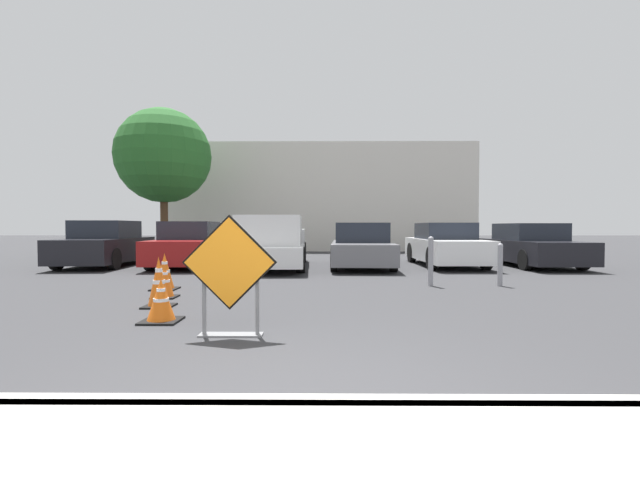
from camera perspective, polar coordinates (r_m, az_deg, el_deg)
The scene contains 17 objects.
ground_plane at distance 12.88m, azimuth -0.40°, elevation -3.94°, with size 96.00×96.00×0.00m, color #333335.
curb_lip at distance 3.08m, azimuth -3.31°, elevation -21.66°, with size 23.62×0.20×0.14m.
road_closed_sign at distance 5.12m, azimuth -11.95°, elevation -4.21°, with size 1.11×0.20×1.43m.
traffic_cone_nearest at distance 6.23m, azimuth -20.43°, elevation -7.62°, with size 0.50×0.50×0.59m.
traffic_cone_second at distance 7.36m, azimuth -20.69°, elevation -5.33°, with size 0.45×0.45×0.81m.
traffic_cone_third at distance 8.27m, azimuth -19.97°, elevation -5.25°, with size 0.42×0.42×0.60m.
traffic_cone_fourth at distance 9.32m, azimuth -20.00°, elevation -4.02°, with size 0.50×0.50×0.75m.
parked_car_nearest at distance 15.64m, azimuth -26.71°, elevation -0.60°, with size 2.03×4.24×1.48m.
parked_car_second at distance 14.58m, azimuth -16.93°, elevation -0.72°, with size 1.96×4.51×1.45m.
pickup_truck at distance 13.26m, azimuth -6.29°, elevation -0.67°, with size 2.14×5.59×1.60m.
parked_car_third at distance 13.67m, azimuth 5.56°, elevation -0.88°, with size 2.05×4.55×1.41m.
parked_car_fourth at distance 14.62m, azimuth 16.33°, elevation -0.72°, with size 1.84×4.47×1.41m.
parked_car_fifth at distance 15.62m, azimuth 26.20°, elevation -0.74°, with size 1.89×4.62×1.39m.
bollard_nearest at distance 9.57m, azimuth 14.55°, elevation -2.59°, with size 0.12×0.12×1.08m.
bollard_second at distance 10.05m, azimuth 22.88°, elevation -2.90°, with size 0.12×0.12×0.93m.
building_facade_backdrop at distance 24.48m, azimuth 0.01°, elevation 5.41°, with size 16.28×5.00×5.64m.
street_tree_behind_lot at distance 19.76m, azimuth -20.14°, elevation 10.46°, with size 4.00×4.00×6.31m.
Camera 1 is at (0.19, -2.82, 1.30)m, focal length 24.00 mm.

